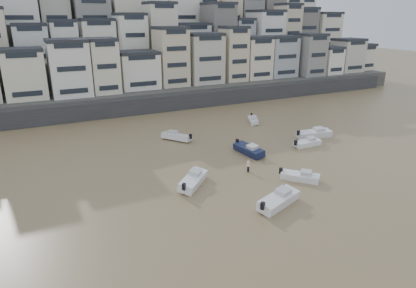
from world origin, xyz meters
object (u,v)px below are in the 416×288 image
boat_i (253,119)px  person_pink (248,166)px  boat_b (300,175)px  boat_e (249,149)px  boat_c (193,179)px  boat_d (308,142)px  boat_g (314,132)px  boat_a (279,198)px  boat_h (177,135)px

boat_i → person_pink: bearing=-10.1°
boat_i → boat_b: bearing=4.1°
boat_e → boat_c: 13.77m
boat_i → boat_b: 27.16m
boat_d → boat_b: bearing=-133.8°
boat_g → boat_c: boat_g is taller
boat_e → boat_g: bearing=91.0°
boat_d → boat_c: bearing=-166.4°
boat_i → person_pink: size_ratio=2.92×
boat_g → person_pink: (-18.22, -7.59, -0.05)m
boat_a → person_pink: size_ratio=3.75×
person_pink → boat_e: bearing=57.1°
boat_h → boat_c: boat_c is taller
boat_h → boat_d: boat_h is taller
boat_h → boat_d: (17.81, -12.31, -0.10)m
boat_c → person_pink: size_ratio=3.65×
boat_g → boat_d: 4.95m
boat_a → boat_b: (6.54, 4.22, -0.18)m
boat_d → boat_b: 13.92m
boat_h → person_pink: 17.35m
boat_c → boat_b: 13.72m
boat_d → boat_i: bearing=91.8°
boat_a → boat_b: bearing=12.1°
boat_e → boat_c: size_ratio=0.98×
boat_e → boat_i: size_ratio=1.23×
boat_h → boat_e: (7.37, -11.12, 0.06)m
boat_h → boat_g: boat_g is taller
boat_e → boat_a: bearing=-26.6°
boat_a → boat_i: (15.96, 29.70, -0.20)m
boat_h → boat_i: boat_h is taller
boat_a → person_pink: bearing=57.0°
boat_a → person_pink: 9.72m
boat_a → boat_d: 21.58m
boat_g → boat_e: (-14.43, -1.73, -0.07)m
boat_h → boat_i: (17.49, 3.23, -0.10)m
boat_h → boat_e: size_ratio=0.93×
boat_d → boat_h: bearing=146.0°
boat_g → boat_i: 13.33m
boat_h → boat_b: size_ratio=1.11×
person_pink → boat_h: bearing=101.9°
boat_h → boat_g: (21.80, -9.38, 0.13)m
boat_e → person_pink: person_pink is taller
boat_c → boat_b: bearing=-65.2°
boat_h → boat_b: bearing=164.2°
boat_a → boat_h: bearing=72.6°
boat_a → boat_e: bearing=48.4°
boat_g → boat_b: bearing=-129.2°
boat_e → boat_b: 11.15m
boat_e → boat_d: 10.51m
boat_i → boat_d: bearing=25.6°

